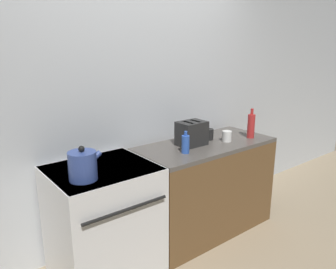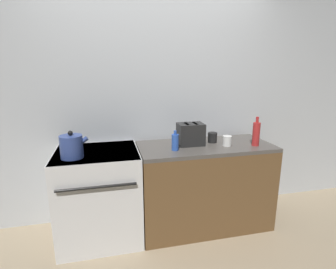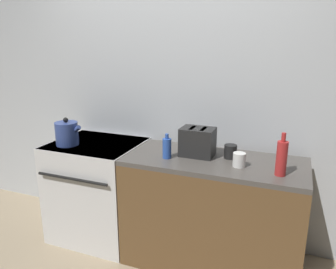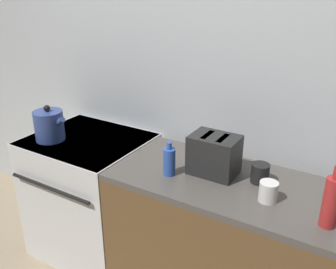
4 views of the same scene
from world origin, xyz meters
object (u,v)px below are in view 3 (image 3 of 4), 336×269
at_px(toaster, 198,142).
at_px(bottle_red, 282,158).
at_px(cup_white, 239,160).
at_px(stove, 99,188).
at_px(cup_black, 230,152).
at_px(kettle, 67,133).
at_px(bottle_blue, 167,148).

height_order(toaster, bottle_red, bottle_red).
relative_size(bottle_red, cup_white, 2.90).
relative_size(stove, bottle_red, 3.06).
height_order(stove, cup_black, cup_black).
distance_m(cup_black, cup_white, 0.18).
height_order(kettle, toaster, kettle).
distance_m(kettle, bottle_blue, 0.91).
bearing_deg(cup_white, bottle_red, -11.60).
xyz_separation_m(bottle_blue, cup_white, (0.54, 0.02, -0.03)).
relative_size(cup_black, cup_white, 1.04).
bearing_deg(cup_white, kettle, -179.00).
bearing_deg(toaster, kettle, -172.62).
bearing_deg(bottle_blue, cup_white, 2.45).
relative_size(toaster, cup_white, 2.55).
bearing_deg(bottle_red, toaster, 164.18).
height_order(toaster, cup_black, toaster).
bearing_deg(kettle, cup_black, 7.42).
distance_m(stove, toaster, 1.06).
xyz_separation_m(cup_black, cup_white, (0.09, -0.15, -0.00)).
bearing_deg(stove, bottle_red, -6.04).
distance_m(stove, bottle_blue, 0.89).
bearing_deg(toaster, bottle_blue, -144.28).
bearing_deg(cup_white, toaster, 160.83).
bearing_deg(cup_white, bottle_blue, -177.55).
xyz_separation_m(bottle_red, cup_white, (-0.28, 0.06, -0.07)).
bearing_deg(cup_black, cup_white, -58.92).
bearing_deg(bottle_blue, toaster, 35.72).
distance_m(kettle, cup_black, 1.37).
bearing_deg(toaster, cup_white, -19.17).
relative_size(bottle_blue, cup_white, 1.90).
distance_m(toaster, cup_black, 0.26).
distance_m(toaster, bottle_blue, 0.24).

